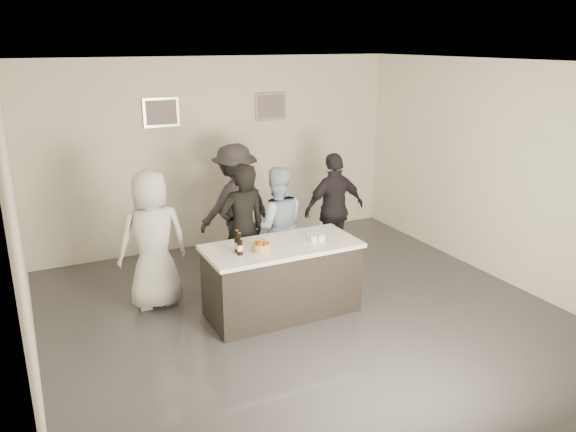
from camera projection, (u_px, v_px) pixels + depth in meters
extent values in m
plane|color=#3D3D42|center=(306.00, 317.00, 6.86)|extent=(6.00, 6.00, 0.00)
plane|color=white|center=(309.00, 63.00, 5.96)|extent=(6.00, 6.00, 0.00)
cube|color=white|center=(219.00, 153.00, 8.98)|extent=(6.00, 0.04, 3.00)
cube|color=white|center=(513.00, 305.00, 3.84)|extent=(6.00, 0.04, 3.00)
cube|color=white|center=(19.00, 238.00, 5.15)|extent=(0.04, 6.00, 3.00)
cube|color=white|center=(501.00, 172.00, 7.67)|extent=(0.04, 6.00, 3.00)
cube|color=#B2B2B7|center=(161.00, 112.00, 8.36)|extent=(0.54, 0.04, 0.44)
cube|color=#B2B2B7|center=(271.00, 106.00, 9.12)|extent=(0.54, 0.04, 0.44)
cube|color=white|center=(282.00, 279.00, 6.83)|extent=(1.86, 0.86, 0.90)
cylinder|color=yellow|center=(261.00, 248.00, 6.48)|extent=(0.22, 0.22, 0.08)
cylinder|color=black|center=(237.00, 241.00, 6.42)|extent=(0.07, 0.07, 0.26)
cylinder|color=black|center=(240.00, 244.00, 6.33)|extent=(0.07, 0.07, 0.26)
cube|color=#C36A12|center=(316.00, 237.00, 6.83)|extent=(0.19, 0.19, 0.08)
cube|color=pink|center=(266.00, 259.00, 6.25)|extent=(0.24, 0.08, 0.01)
imported|color=black|center=(243.00, 230.00, 7.22)|extent=(0.67, 0.46, 1.77)
imported|color=#ACC1E1|center=(277.00, 226.00, 7.59)|extent=(0.93, 0.81, 1.64)
imported|color=silver|center=(153.00, 240.00, 6.91)|extent=(0.87, 0.57, 1.76)
imported|color=black|center=(334.00, 209.00, 8.30)|extent=(0.99, 0.43, 1.68)
imported|color=#2C2A31|center=(235.00, 204.00, 8.33)|extent=(1.29, 0.94, 1.80)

